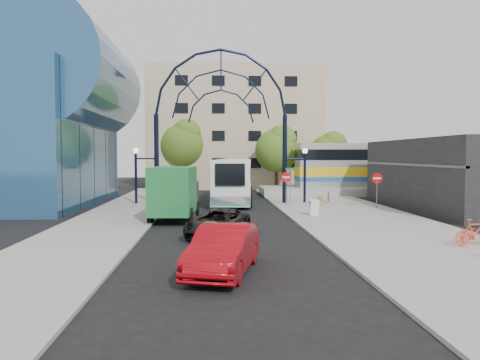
{
  "coord_description": "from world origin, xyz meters",
  "views": [
    {
      "loc": [
        -0.71,
        -22.51,
        3.85
      ],
      "look_at": [
        1.0,
        6.0,
        2.34
      ],
      "focal_mm": 35.0,
      "sensor_mm": 36.0,
      "label": 1
    }
  ],
  "objects": [
    {
      "name": "train_platform",
      "position": [
        20.0,
        22.0,
        0.4
      ],
      "size": [
        32.0,
        5.0,
        0.8
      ],
      "primitive_type": "cube",
      "color": "gray",
      "rests_on": "ground"
    },
    {
      "name": "gateway_arch",
      "position": [
        0.0,
        14.0,
        8.56
      ],
      "size": [
        13.64,
        0.44,
        12.1
      ],
      "color": "black",
      "rests_on": "ground"
    },
    {
      "name": "do_not_enter_sign",
      "position": [
        11.0,
        10.0,
        1.98
      ],
      "size": [
        0.76,
        0.07,
        2.48
      ],
      "color": "slate",
      "rests_on": "sidewalk_east"
    },
    {
      "name": "stop_sign",
      "position": [
        4.8,
        12.0,
        1.99
      ],
      "size": [
        0.8,
        0.07,
        2.5
      ],
      "color": "slate",
      "rests_on": "sidewalk_east"
    },
    {
      "name": "bike_near_b",
      "position": [
        8.52,
        14.0,
        0.57
      ],
      "size": [
        0.69,
        1.55,
        0.9
      ],
      "primitive_type": "imported",
      "rotation": [
        0.0,
        0.0,
        -0.19
      ],
      "color": "#DC482C",
      "rests_on": "sidewalk_east"
    },
    {
      "name": "sandwich_board",
      "position": [
        5.6,
        5.98,
        0.74
      ],
      "size": [
        0.55,
        0.61,
        0.99
      ],
      "color": "white",
      "rests_on": "sidewalk_east"
    },
    {
      "name": "ground",
      "position": [
        0.0,
        0.0,
        0.0
      ],
      "size": [
        120.0,
        120.0,
        0.0
      ],
      "primitive_type": "plane",
      "color": "black",
      "rests_on": "ground"
    },
    {
      "name": "sidewalk_east",
      "position": [
        8.0,
        4.0,
        0.06
      ],
      "size": [
        8.0,
        56.0,
        0.12
      ],
      "primitive_type": "cube",
      "color": "gray",
      "rests_on": "ground"
    },
    {
      "name": "black_suv",
      "position": [
        -0.44,
        -0.45,
        0.64
      ],
      "size": [
        3.59,
        5.08,
        1.29
      ],
      "primitive_type": "imported",
      "rotation": [
        0.0,
        0.0,
        -0.35
      ],
      "color": "black",
      "rests_on": "ground"
    },
    {
      "name": "street_name_sign",
      "position": [
        5.2,
        12.6,
        2.13
      ],
      "size": [
        0.7,
        0.7,
        2.8
      ],
      "color": "slate",
      "rests_on": "sidewalk_east"
    },
    {
      "name": "red_sedan",
      "position": [
        -0.34,
        -7.4,
        0.79
      ],
      "size": [
        2.79,
        5.05,
        1.58
      ],
      "primitive_type": "imported",
      "rotation": [
        0.0,
        0.0,
        -0.25
      ],
      "color": "maroon",
      "rests_on": "ground"
    },
    {
      "name": "transit_hall",
      "position": [
        -15.3,
        15.0,
        6.7
      ],
      "size": [
        16.5,
        18.0,
        14.5
      ],
      "color": "#28537B",
      "rests_on": "ground"
    },
    {
      "name": "bike_far_b",
      "position": [
        10.11,
        -4.03,
        0.68
      ],
      "size": [
        1.91,
        0.8,
        1.11
      ],
      "primitive_type": "imported",
      "rotation": [
        0.0,
        0.0,
        1.72
      ],
      "color": "#F04030",
      "rests_on": "sidewalk_east"
    },
    {
      "name": "bike_far_a",
      "position": [
        10.56,
        -3.32,
        0.54
      ],
      "size": [
        1.68,
        0.85,
        0.84
      ],
      "primitive_type": "imported",
      "rotation": [
        0.0,
        0.0,
        1.76
      ],
      "color": "red",
      "rests_on": "sidewalk_east"
    },
    {
      "name": "green_truck",
      "position": [
        -2.92,
        5.6,
        1.59
      ],
      "size": [
        2.77,
        6.43,
        3.18
      ],
      "rotation": [
        0.0,
        0.0,
        -0.07
      ],
      "color": "black",
      "rests_on": "ground"
    },
    {
      "name": "train_car",
      "position": [
        20.0,
        22.0,
        2.9
      ],
      "size": [
        25.1,
        3.05,
        4.2
      ],
      "color": "#B7B7BC",
      "rests_on": "train_platform"
    },
    {
      "name": "city_bus",
      "position": [
        1.08,
        16.18,
        1.83
      ],
      "size": [
        3.9,
        12.95,
        3.51
      ],
      "rotation": [
        0.0,
        0.0,
        -0.09
      ],
      "color": "white",
      "rests_on": "ground"
    },
    {
      "name": "tree_north_b",
      "position": [
        -3.88,
        29.93,
        5.27
      ],
      "size": [
        5.12,
        5.12,
        8.0
      ],
      "color": "#382314",
      "rests_on": "ground"
    },
    {
      "name": "plaza_west",
      "position": [
        -6.5,
        6.0,
        0.06
      ],
      "size": [
        5.0,
        50.0,
        0.12
      ],
      "primitive_type": "cube",
      "color": "gray",
      "rests_on": "ground"
    },
    {
      "name": "apartment_block",
      "position": [
        2.0,
        34.97,
        7.0
      ],
      "size": [
        20.0,
        12.1,
        14.0
      ],
      "color": "#CCB58D",
      "rests_on": "ground"
    },
    {
      "name": "commercial_block_east",
      "position": [
        16.0,
        10.0,
        2.5
      ],
      "size": [
        6.0,
        16.0,
        5.0
      ],
      "primitive_type": "cube",
      "color": "black",
      "rests_on": "ground"
    },
    {
      "name": "tree_north_a",
      "position": [
        6.12,
        25.93,
        4.61
      ],
      "size": [
        4.48,
        4.48,
        7.0
      ],
      "color": "#382314",
      "rests_on": "ground"
    },
    {
      "name": "bike_near_a",
      "position": [
        7.52,
        12.65,
        0.54
      ],
      "size": [
        0.74,
        1.67,
        0.85
      ],
      "primitive_type": "imported",
      "rotation": [
        0.0,
        0.0,
        0.11
      ],
      "color": "orange",
      "rests_on": "sidewalk_east"
    },
    {
      "name": "tree_north_c",
      "position": [
        12.12,
        27.93,
        4.28
      ],
      "size": [
        4.16,
        4.16,
        6.5
      ],
      "color": "#382314",
      "rests_on": "ground"
    }
  ]
}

